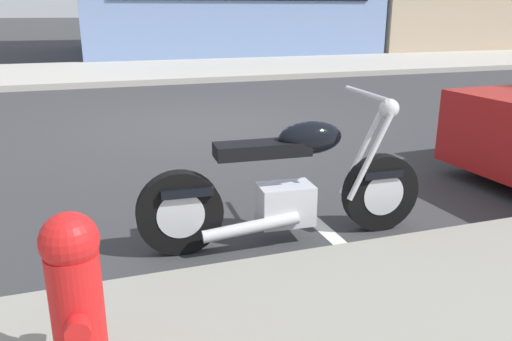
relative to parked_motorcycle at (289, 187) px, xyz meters
The scene contains 5 objects.
ground_plane 4.19m from the parked_motorcycle, 85.35° to the left, with size 260.00×260.00×0.00m, color #333335.
sidewalk_far_curb 16.64m from the parked_motorcycle, 42.14° to the left, with size 120.00×5.00×0.14m, color #ADA89E.
parking_stall_stripe 0.59m from the parked_motorcycle, 36.04° to the left, with size 0.12×2.20×0.01m, color silver.
parked_motorcycle is the anchor object (origin of this frame).
fire_hydrant 1.94m from the parked_motorcycle, 139.47° to the right, with size 0.24×0.36×0.76m.
Camera 1 is at (-1.68, -7.40, 1.66)m, focal length 35.56 mm.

